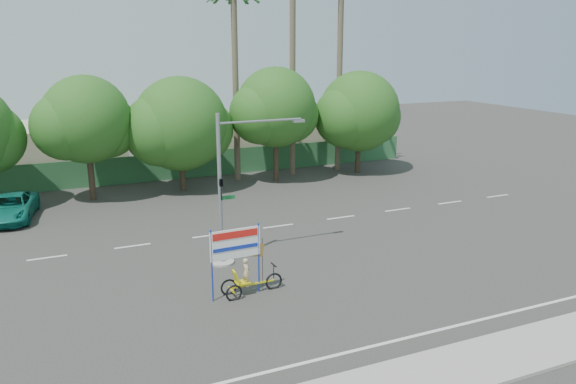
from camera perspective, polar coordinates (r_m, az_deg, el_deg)
name	(u,v)px	position (r m, az deg, el deg)	size (l,w,h in m)	color
ground	(307,287)	(23.99, 1.98, -9.63)	(120.00, 120.00, 0.00)	#33302D
sidewalk_near	(414,381)	(18.33, 12.67, -18.21)	(50.00, 2.40, 0.12)	gray
fence	(185,165)	(43.18, -10.41, 2.69)	(38.00, 0.08, 2.00)	#336B3D
building_left	(40,152)	(46.35, -23.93, 3.74)	(12.00, 8.00, 4.00)	beige
building_right	(262,139)	(49.57, -2.63, 5.42)	(14.00, 8.00, 3.60)	beige
tree_left	(86,123)	(38.06, -19.87, 6.63)	(6.66, 5.60, 8.07)	#473828
tree_center	(180,127)	(38.98, -10.95, 6.54)	(7.62, 6.40, 7.85)	#473828
tree_right	(275,110)	(40.97, -1.32, 8.29)	(6.90, 5.80, 8.36)	#473828
tree_far_right	(359,114)	(44.15, 7.19, 7.88)	(7.38, 6.20, 7.94)	#473828
palm_tall	(293,36)	(42.89, 0.47, 15.59)	(3.73, 3.79, 17.45)	#70604C
palm_mid	(340,50)	(44.67, 5.30, 14.13)	(3.73, 3.79, 15.45)	#70604C
palm_short	(235,59)	(41.27, -5.41, 13.32)	(3.73, 3.79, 14.45)	#70604C
traffic_signal	(227,203)	(25.72, -6.23, -1.07)	(4.72, 1.10, 7.00)	gray
trike_billboard	(243,267)	(22.88, -4.62, -7.61)	(3.08, 0.72, 3.03)	black
pickup_truck	(11,207)	(36.28, -26.33, -1.41)	(2.44, 5.28, 1.47)	#107464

